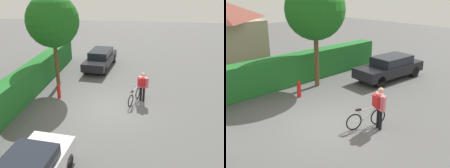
{
  "view_description": "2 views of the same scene",
  "coord_description": "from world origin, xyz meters",
  "views": [
    {
      "loc": [
        -11.02,
        -1.67,
        6.19
      ],
      "look_at": [
        1.27,
        0.02,
        0.86
      ],
      "focal_mm": 38.56,
      "sensor_mm": 36.0,
      "label": 1
    },
    {
      "loc": [
        -6.42,
        -7.25,
        5.11
      ],
      "look_at": [
        0.94,
        0.34,
        1.35
      ],
      "focal_mm": 43.62,
      "sensor_mm": 36.0,
      "label": 2
    }
  ],
  "objects": [
    {
      "name": "ground_plane",
      "position": [
        0.0,
        0.0,
        0.0
      ],
      "size": [
        60.0,
        60.0,
        0.0
      ],
      "primitive_type": "plane",
      "color": "#555555"
    },
    {
      "name": "hedge_row",
      "position": [
        0.0,
        4.9,
        0.83
      ],
      "size": [
        16.41,
        0.9,
        1.65
      ],
      "primitive_type": "cube",
      "color": "#216C29",
      "rests_on": "ground"
    },
    {
      "name": "parked_car_far",
      "position": [
        6.4,
        1.63,
        0.73
      ],
      "size": [
        4.53,
        2.01,
        1.37
      ],
      "color": "black",
      "rests_on": "ground"
    },
    {
      "name": "bicycle",
      "position": [
        0.89,
        -1.27,
        0.37
      ],
      "size": [
        1.65,
        0.72,
        0.86
      ],
      "color": "black",
      "rests_on": "ground"
    },
    {
      "name": "person_rider",
      "position": [
        1.12,
        -1.68,
        1.02
      ],
      "size": [
        0.49,
        0.62,
        1.67
      ],
      "color": "black",
      "rests_on": "ground"
    },
    {
      "name": "tree_kerbside",
      "position": [
        2.58,
        3.68,
        4.06
      ],
      "size": [
        3.09,
        3.09,
        5.62
      ],
      "color": "brown",
      "rests_on": "ground"
    },
    {
      "name": "fire_hydrant",
      "position": [
        0.89,
        3.04,
        0.41
      ],
      "size": [
        0.2,
        0.2,
        0.81
      ],
      "color": "red",
      "rests_on": "ground"
    }
  ]
}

